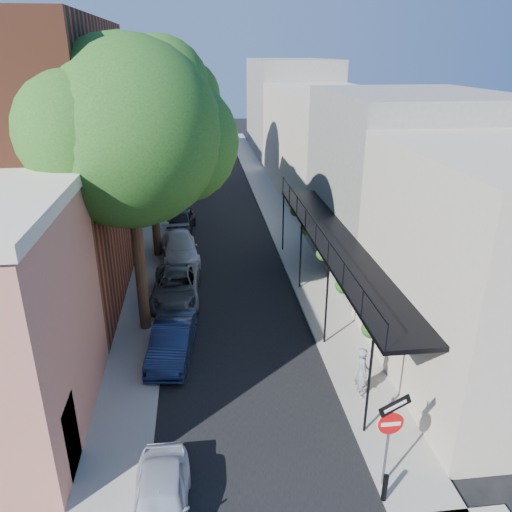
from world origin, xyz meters
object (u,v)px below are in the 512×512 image
object	(u,v)px
parked_car_b	(172,341)
parked_car_d	(179,247)
sign_post	(390,427)
parked_car_a	(161,502)
parked_car_c	(176,287)
oak_near	(141,136)
bollard	(385,488)
parked_car_e	(181,221)
oak_mid	(156,128)
oak_far	(165,91)
pedestrian	(362,372)

from	to	relation	value
parked_car_b	parked_car_d	distance (m)	9.66
sign_post	parked_car_a	bearing A→B (deg)	-176.89
parked_car_a	parked_car_c	bearing A→B (deg)	90.10
oak_near	parked_car_a	xyz separation A→B (m)	(0.77, -9.60, -7.28)
bollard	parked_car_c	world-z (taller)	parked_car_c
sign_post	parked_car_e	size ratio (longest dim) A/B	0.75
oak_mid	parked_car_d	world-z (taller)	oak_mid
sign_post	oak_far	distance (m)	27.80
sign_post	oak_far	world-z (taller)	oak_far
parked_car_b	pedestrian	distance (m)	7.08
parked_car_b	parked_car_a	bearing A→B (deg)	-82.93
bollard	parked_car_b	bearing A→B (deg)	127.24
parked_car_a	parked_car_d	size ratio (longest dim) A/B	0.75
oak_mid	pedestrian	distance (m)	16.47
bollard	pedestrian	world-z (taller)	pedestrian
parked_car_a	parked_car_b	size ratio (longest dim) A/B	0.87
oak_mid	oak_near	bearing A→B (deg)	-89.63
parked_car_a	parked_car_d	world-z (taller)	parked_car_d
parked_car_b	pedestrian	size ratio (longest dim) A/B	2.27
pedestrian	sign_post	bearing A→B (deg)	178.16
parked_car_d	parked_car_b	bearing A→B (deg)	-96.50
parked_car_c	pedestrian	xyz separation A→B (m)	(6.30, -7.87, 0.36)
sign_post	bollard	distance (m)	1.60
bollard	oak_far	size ratio (longest dim) A/B	0.07
parked_car_c	pedestrian	world-z (taller)	pedestrian
parked_car_a	parked_car_c	distance (m)	11.88
oak_far	oak_near	bearing A→B (deg)	-90.04
parked_car_d	parked_car_e	distance (m)	4.64
oak_far	parked_car_d	bearing A→B (deg)	-85.44
sign_post	parked_car_e	distance (m)	22.00
oak_mid	parked_car_d	bearing A→B (deg)	-39.79
parked_car_d	parked_car_e	bearing A→B (deg)	83.92
oak_near	parked_car_b	xyz separation A→B (m)	(0.77, -2.39, -7.21)
parked_car_d	bollard	bearing A→B (deg)	-78.23
oak_mid	parked_car_e	world-z (taller)	oak_mid
bollard	parked_car_d	size ratio (longest dim) A/B	0.17
parked_car_b	parked_car_e	world-z (taller)	parked_car_e
oak_far	parked_car_a	world-z (taller)	oak_far
oak_near	parked_car_d	size ratio (longest dim) A/B	2.43
oak_mid	parked_car_c	distance (m)	8.61
parked_car_d	parked_car_a	bearing A→B (deg)	-96.44
oak_mid	parked_car_a	xyz separation A→B (m)	(0.82, -17.57, -6.45)
bollard	parked_car_c	xyz separation A→B (m)	(-5.60, 12.04, 0.13)
bollard	oak_far	xyz separation A→B (m)	(-6.35, 26.77, 7.74)
parked_car_b	oak_mid	bearing A→B (deg)	101.58
sign_post	parked_car_b	xyz separation A→B (m)	(-5.76, 6.90, -1.37)
oak_near	oak_far	xyz separation A→B (m)	(0.01, 17.01, 0.38)
oak_near	parked_car_e	bearing A→B (deg)	86.31
oak_near	parked_car_e	world-z (taller)	oak_near
parked_car_b	pedestrian	xyz separation A→B (m)	(6.30, -3.20, 0.35)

